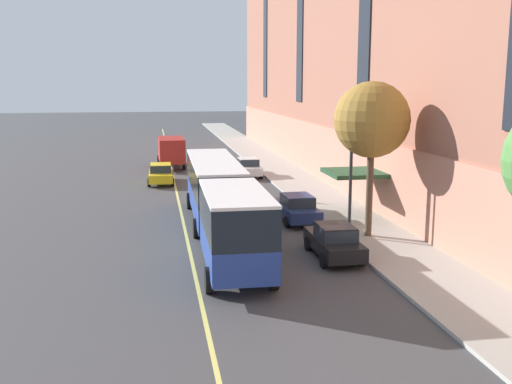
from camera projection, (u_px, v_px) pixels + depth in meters
name	position (u px, v px, depth m)	size (l,w,h in m)	color
ground_plane	(213.00, 245.00, 28.84)	(260.00, 260.00, 0.00)	#424244
sidewalk	(357.00, 223.00, 33.10)	(4.05, 160.00, 0.15)	#ADA89E
city_bus	(221.00, 198.00, 29.75)	(2.95, 18.44, 3.53)	navy
parked_car_white_0	(248.00, 167.00, 49.57)	(1.99, 4.51, 1.56)	silver
parked_car_black_2	(334.00, 241.00, 26.64)	(1.92, 4.39, 1.56)	black
parked_car_navy_3	(297.00, 208.00, 33.60)	(2.05, 4.58, 1.56)	navy
box_truck	(171.00, 150.00, 54.38)	(2.46, 6.84, 2.80)	maroon
taxi_cab	(161.00, 173.00, 46.14)	(2.03, 4.78, 1.56)	yellow
street_tree_mid_block	(372.00, 120.00, 29.04)	(3.72, 3.72, 7.66)	brown
street_lamp	(353.00, 157.00, 29.05)	(0.36, 1.48, 6.47)	#2D2D30
fire_hydrant	(305.00, 197.00, 38.29)	(0.42, 0.24, 0.72)	red
lane_centerline	(185.00, 231.00, 31.54)	(0.16, 140.00, 0.01)	#E0D66B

